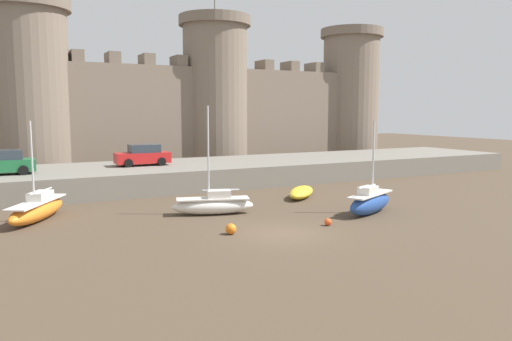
{
  "coord_description": "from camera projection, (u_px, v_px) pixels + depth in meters",
  "views": [
    {
      "loc": [
        -11.81,
        -19.94,
        5.78
      ],
      "look_at": [
        0.88,
        4.43,
        2.5
      ],
      "focal_mm": 35.0,
      "sensor_mm": 36.0,
      "label": 1
    }
  ],
  "objects": [
    {
      "name": "ground_plane",
      "position": [
        283.0,
        234.0,
        23.67
      ],
      "size": [
        160.0,
        160.0,
        0.0
      ],
      "primitive_type": "plane",
      "color": "#4C3D2D"
    },
    {
      "name": "quay_road",
      "position": [
        169.0,
        175.0,
        39.06
      ],
      "size": [
        65.4,
        10.0,
        1.61
      ],
      "primitive_type": "cube",
      "color": "slate",
      "rests_on": "ground"
    },
    {
      "name": "castle",
      "position": [
        131.0,
        99.0,
        48.45
      ],
      "size": [
        60.86,
        7.46,
        18.53
      ],
      "color": "#7A6B5B",
      "rests_on": "ground"
    },
    {
      "name": "sailboat_midflat_right",
      "position": [
        370.0,
        202.0,
        28.2
      ],
      "size": [
        4.59,
        2.93,
        5.21
      ],
      "color": "#234793",
      "rests_on": "ground"
    },
    {
      "name": "rowboat_foreground_left",
      "position": [
        301.0,
        192.0,
        33.45
      ],
      "size": [
        3.77,
        3.79,
        0.72
      ],
      "color": "yellow",
      "rests_on": "ground"
    },
    {
      "name": "sailboat_near_channel_left",
      "position": [
        37.0,
        209.0,
        26.47
      ],
      "size": [
        3.85,
        5.46,
        5.29
      ],
      "color": "orange",
      "rests_on": "ground"
    },
    {
      "name": "sailboat_near_channel_right",
      "position": [
        213.0,
        204.0,
        28.03
      ],
      "size": [
        4.76,
        2.6,
        6.08
      ],
      "color": "silver",
      "rests_on": "ground"
    },
    {
      "name": "mooring_buoy_near_channel",
      "position": [
        328.0,
        222.0,
        25.27
      ],
      "size": [
        0.37,
        0.37,
        0.37
      ],
      "primitive_type": "sphere",
      "color": "#E04C1E",
      "rests_on": "ground"
    },
    {
      "name": "mooring_buoy_mid_mud",
      "position": [
        231.0,
        229.0,
        23.5
      ],
      "size": [
        0.52,
        0.52,
        0.52
      ],
      "primitive_type": "sphere",
      "color": "orange",
      "rests_on": "ground"
    },
    {
      "name": "car_quay_centre_west",
      "position": [
        143.0,
        155.0,
        38.39
      ],
      "size": [
        4.12,
        1.92,
        1.62
      ],
      "color": "red",
      "rests_on": "quay_road"
    },
    {
      "name": "car_quay_east",
      "position": [
        2.0,
        163.0,
        32.79
      ],
      "size": [
        4.12,
        1.92,
        1.62
      ],
      "color": "#1E6638",
      "rests_on": "quay_road"
    }
  ]
}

